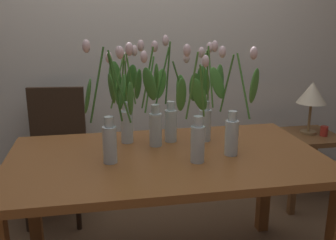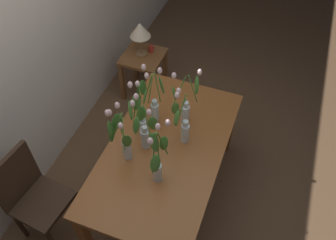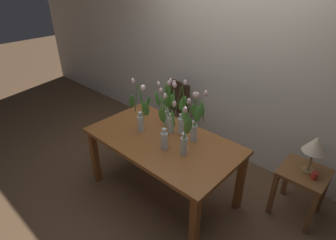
% 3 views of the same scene
% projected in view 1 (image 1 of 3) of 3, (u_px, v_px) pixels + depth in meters
% --- Properties ---
extents(room_wall_rear, '(9.00, 0.10, 2.70)m').
position_uv_depth(room_wall_rear, '(137.00, 25.00, 2.98)').
color(room_wall_rear, silver).
rests_on(room_wall_rear, ground).
extents(dining_table, '(1.60, 0.90, 0.74)m').
position_uv_depth(dining_table, '(166.00, 172.00, 1.98)').
color(dining_table, brown).
rests_on(dining_table, ground).
extents(tulip_vase_0, '(0.19, 0.16, 0.56)m').
position_uv_depth(tulip_vase_0, '(196.00, 124.00, 1.84)').
color(tulip_vase_0, silver).
rests_on(tulip_vase_0, dining_table).
extents(tulip_vase_1, '(0.23, 0.21, 0.59)m').
position_uv_depth(tulip_vase_1, '(169.00, 104.00, 2.13)').
color(tulip_vase_1, silver).
rests_on(tulip_vase_1, dining_table).
extents(tulip_vase_2, '(0.19, 0.24, 0.53)m').
position_uv_depth(tulip_vase_2, '(124.00, 102.00, 2.11)').
color(tulip_vase_2, silver).
rests_on(tulip_vase_2, dining_table).
extents(tulip_vase_3, '(0.15, 0.20, 0.57)m').
position_uv_depth(tulip_vase_3, '(152.00, 112.00, 2.03)').
color(tulip_vase_3, silver).
rests_on(tulip_vase_3, dining_table).
extents(tulip_vase_4, '(0.19, 0.22, 0.56)m').
position_uv_depth(tulip_vase_4, '(206.00, 103.00, 2.14)').
color(tulip_vase_4, silver).
rests_on(tulip_vase_4, dining_table).
extents(tulip_vase_5, '(0.25, 0.21, 0.55)m').
position_uv_depth(tulip_vase_5, '(233.00, 118.00, 1.91)').
color(tulip_vase_5, silver).
rests_on(tulip_vase_5, dining_table).
extents(tulip_vase_6, '(0.25, 0.17, 0.59)m').
position_uv_depth(tulip_vase_6, '(111.00, 119.00, 1.80)').
color(tulip_vase_6, silver).
rests_on(tulip_vase_6, dining_table).
extents(dining_chair, '(0.44, 0.44, 0.93)m').
position_uv_depth(dining_chair, '(56.00, 146.00, 2.74)').
color(dining_chair, '#382619').
rests_on(dining_chair, ground).
extents(side_table, '(0.44, 0.44, 0.55)m').
position_uv_depth(side_table, '(306.00, 149.00, 2.95)').
color(side_table, brown).
rests_on(side_table, ground).
extents(table_lamp, '(0.22, 0.22, 0.40)m').
position_uv_depth(table_lamp, '(312.00, 94.00, 2.86)').
color(table_lamp, olive).
rests_on(table_lamp, side_table).
extents(pillar_candle, '(0.06, 0.06, 0.07)m').
position_uv_depth(pillar_candle, '(324.00, 131.00, 2.87)').
color(pillar_candle, '#B72D23').
rests_on(pillar_candle, side_table).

